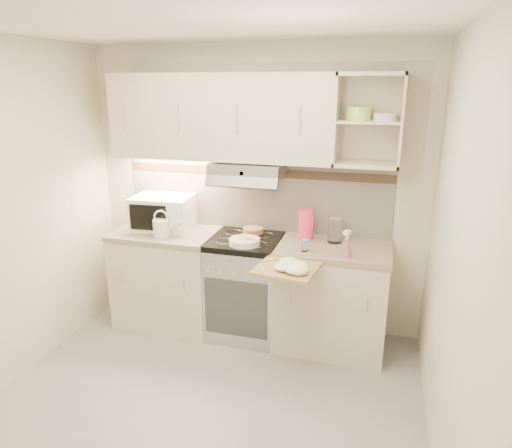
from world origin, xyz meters
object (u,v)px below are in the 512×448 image
at_px(electric_range, 246,286).
at_px(spray_bottle, 346,246).
at_px(cutting_board, 287,269).
at_px(pink_pitcher, 306,224).
at_px(microwave, 163,212).
at_px(watering_can, 162,227).
at_px(glass_jar, 335,229).
at_px(plate_stack, 244,242).

height_order(electric_range, spray_bottle, spray_bottle).
bearing_deg(spray_bottle, cutting_board, -123.17).
bearing_deg(spray_bottle, pink_pitcher, 159.27).
bearing_deg(microwave, watering_can, -69.23).
height_order(pink_pitcher, glass_jar, pink_pitcher).
xyz_separation_m(microwave, plate_stack, (0.85, -0.23, -0.12)).
height_order(pink_pitcher, cutting_board, pink_pitcher).
xyz_separation_m(electric_range, spray_bottle, (0.86, -0.20, 0.54)).
bearing_deg(pink_pitcher, glass_jar, 7.65).
xyz_separation_m(watering_can, cutting_board, (1.17, -0.35, -0.11)).
relative_size(microwave, pink_pitcher, 2.13).
bearing_deg(electric_range, pink_pitcher, 14.41).
xyz_separation_m(glass_jar, spray_bottle, (0.12, -0.31, -0.03)).
distance_m(pink_pitcher, glass_jar, 0.25).
distance_m(electric_range, cutting_board, 0.80).
bearing_deg(electric_range, watering_can, -168.81).
bearing_deg(spray_bottle, microwave, -169.06).
relative_size(watering_can, plate_stack, 1.07).
relative_size(plate_stack, pink_pitcher, 1.00).
distance_m(microwave, spray_bottle, 1.70).
bearing_deg(electric_range, cutting_board, -46.65).
xyz_separation_m(microwave, cutting_board, (1.27, -0.58, -0.18)).
height_order(electric_range, microwave, microwave).
distance_m(pink_pitcher, cutting_board, 0.64).
distance_m(watering_can, plate_stack, 0.75).
relative_size(microwave, watering_can, 2.00).
bearing_deg(microwave, pink_pitcher, -1.84).
bearing_deg(spray_bottle, glass_jar, 131.99).
bearing_deg(pink_pitcher, cutting_board, -80.82).
bearing_deg(electric_range, plate_stack, -76.39).
distance_m(electric_range, watering_can, 0.90).
relative_size(glass_jar, cutting_board, 0.54).
distance_m(watering_can, glass_jar, 1.47).
distance_m(electric_range, spray_bottle, 1.04).
relative_size(pink_pitcher, spray_bottle, 1.13).
xyz_separation_m(electric_range, microwave, (-0.81, 0.08, 0.60)).
height_order(glass_jar, cutting_board, glass_jar).
xyz_separation_m(microwave, pink_pitcher, (1.30, 0.04, -0.02)).
xyz_separation_m(pink_pitcher, spray_bottle, (0.37, -0.33, -0.04)).
bearing_deg(cutting_board, spray_bottle, 43.67).
relative_size(plate_stack, spray_bottle, 1.12).
bearing_deg(watering_can, pink_pitcher, -0.80).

